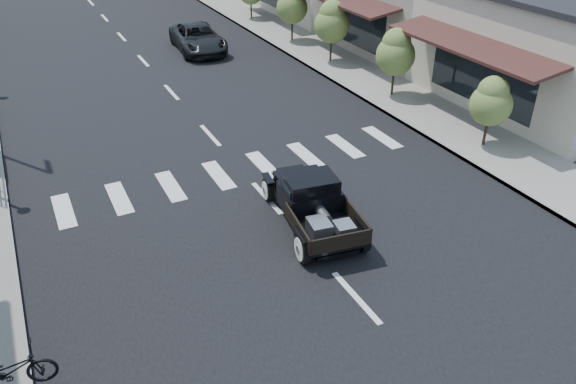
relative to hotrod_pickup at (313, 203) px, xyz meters
name	(u,v)px	position (x,y,z in m)	size (l,w,h in m)	color
ground	(297,232)	(-0.54, -0.13, -0.74)	(120.00, 120.00, 0.00)	black
road	(154,73)	(-0.54, 14.87, -0.73)	(14.00, 80.00, 0.02)	black
road_markings	(186,108)	(-0.54, 9.87, -0.74)	(12.00, 60.00, 0.06)	silver
sidewalk_right	(309,48)	(7.96, 14.87, -0.67)	(3.00, 80.00, 0.15)	gray
storefront_near	(575,45)	(14.46, 3.87, 1.51)	(10.00, 9.00, 4.50)	beige
storefront_mid	(434,2)	(14.46, 12.87, 1.51)	(10.00, 9.00, 4.50)	gray
small_tree_a	(489,113)	(7.76, 1.56, 0.61)	(1.44, 1.44, 2.40)	olive
small_tree_b	(395,63)	(7.76, 7.05, 0.77)	(1.63, 1.63, 2.72)	olive
small_tree_c	(331,32)	(7.76, 12.25, 0.83)	(1.71, 1.71, 2.84)	olive
small_tree_d	(292,14)	(7.76, 16.49, 0.82)	(1.69, 1.69, 2.82)	olive
hotrod_pickup	(313,203)	(0.00, 0.00, 0.00)	(1.99, 4.27, 1.48)	black
second_car	(198,38)	(2.57, 17.28, -0.06)	(2.25, 4.87, 1.35)	black
motorcycle	(9,371)	(-7.87, -2.50, -0.14)	(0.60, 1.71, 0.90)	black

